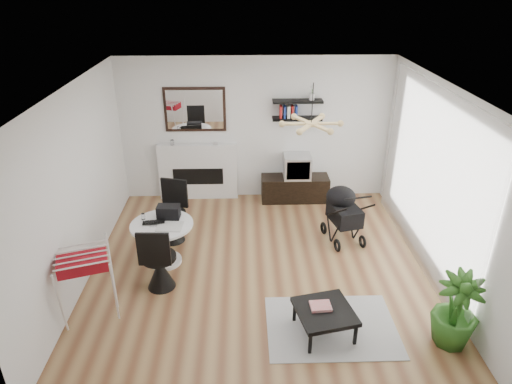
{
  "coord_description": "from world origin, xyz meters",
  "views": [
    {
      "loc": [
        -0.22,
        -5.65,
        4.02
      ],
      "look_at": [
        -0.05,
        0.4,
        1.08
      ],
      "focal_mm": 32.0,
      "sensor_mm": 36.0,
      "label": 1
    }
  ],
  "objects_px": {
    "potted_plant": "(456,310)",
    "coffee_table": "(325,312)",
    "drying_rack": "(87,285)",
    "tv_console": "(295,188)",
    "dining_table": "(163,237)",
    "stroller": "(343,216)",
    "crt_tv": "(297,166)",
    "fireplace": "(198,165)"
  },
  "relations": [
    {
      "from": "potted_plant",
      "to": "coffee_table",
      "type": "bearing_deg",
      "value": 172.24
    },
    {
      "from": "potted_plant",
      "to": "drying_rack",
      "type": "bearing_deg",
      "value": 172.98
    },
    {
      "from": "tv_console",
      "to": "dining_table",
      "type": "height_order",
      "value": "dining_table"
    },
    {
      "from": "tv_console",
      "to": "coffee_table",
      "type": "xyz_separation_m",
      "value": [
        -0.02,
        -3.63,
        0.07
      ]
    },
    {
      "from": "tv_console",
      "to": "potted_plant",
      "type": "height_order",
      "value": "potted_plant"
    },
    {
      "from": "drying_rack",
      "to": "stroller",
      "type": "bearing_deg",
      "value": 9.29
    },
    {
      "from": "tv_console",
      "to": "stroller",
      "type": "relative_size",
      "value": 1.3
    },
    {
      "from": "dining_table",
      "to": "stroller",
      "type": "xyz_separation_m",
      "value": [
        2.83,
        0.63,
        -0.02
      ]
    },
    {
      "from": "stroller",
      "to": "drying_rack",
      "type": "bearing_deg",
      "value": -165.83
    },
    {
      "from": "crt_tv",
      "to": "stroller",
      "type": "distance_m",
      "value": 1.58
    },
    {
      "from": "crt_tv",
      "to": "drying_rack",
      "type": "distance_m",
      "value": 4.43
    },
    {
      "from": "crt_tv",
      "to": "dining_table",
      "type": "relative_size",
      "value": 0.55
    },
    {
      "from": "crt_tv",
      "to": "drying_rack",
      "type": "height_order",
      "value": "drying_rack"
    },
    {
      "from": "crt_tv",
      "to": "stroller",
      "type": "bearing_deg",
      "value": -67.18
    },
    {
      "from": "fireplace",
      "to": "tv_console",
      "type": "xyz_separation_m",
      "value": [
        1.85,
        -0.16,
        -0.44
      ]
    },
    {
      "from": "fireplace",
      "to": "coffee_table",
      "type": "bearing_deg",
      "value": -64.21
    },
    {
      "from": "tv_console",
      "to": "crt_tv",
      "type": "distance_m",
      "value": 0.46
    },
    {
      "from": "tv_console",
      "to": "crt_tv",
      "type": "xyz_separation_m",
      "value": [
        0.03,
        -0.0,
        0.46
      ]
    },
    {
      "from": "tv_console",
      "to": "coffee_table",
      "type": "bearing_deg",
      "value": -90.37
    },
    {
      "from": "dining_table",
      "to": "fireplace",
      "type": "bearing_deg",
      "value": 81.21
    },
    {
      "from": "tv_console",
      "to": "drying_rack",
      "type": "distance_m",
      "value": 4.42
    },
    {
      "from": "tv_console",
      "to": "potted_plant",
      "type": "distance_m",
      "value": 4.11
    },
    {
      "from": "tv_console",
      "to": "crt_tv",
      "type": "bearing_deg",
      "value": -7.09
    },
    {
      "from": "stroller",
      "to": "dining_table",
      "type": "bearing_deg",
      "value": 179.16
    },
    {
      "from": "stroller",
      "to": "crt_tv",
      "type": "bearing_deg",
      "value": 99.45
    },
    {
      "from": "crt_tv",
      "to": "potted_plant",
      "type": "height_order",
      "value": "potted_plant"
    },
    {
      "from": "dining_table",
      "to": "stroller",
      "type": "bearing_deg",
      "value": 12.53
    },
    {
      "from": "tv_console",
      "to": "coffee_table",
      "type": "height_order",
      "value": "tv_console"
    },
    {
      "from": "fireplace",
      "to": "crt_tv",
      "type": "height_order",
      "value": "fireplace"
    },
    {
      "from": "stroller",
      "to": "fireplace",
      "type": "bearing_deg",
      "value": 133.96
    },
    {
      "from": "coffee_table",
      "to": "dining_table",
      "type": "bearing_deg",
      "value": 144.19
    },
    {
      "from": "tv_console",
      "to": "potted_plant",
      "type": "bearing_deg",
      "value": -69.13
    },
    {
      "from": "crt_tv",
      "to": "coffee_table",
      "type": "relative_size",
      "value": 0.64
    },
    {
      "from": "crt_tv",
      "to": "stroller",
      "type": "relative_size",
      "value": 0.51
    },
    {
      "from": "dining_table",
      "to": "potted_plant",
      "type": "distance_m",
      "value": 4.06
    },
    {
      "from": "tv_console",
      "to": "drying_rack",
      "type": "relative_size",
      "value": 1.29
    },
    {
      "from": "stroller",
      "to": "coffee_table",
      "type": "bearing_deg",
      "value": -119.89
    },
    {
      "from": "crt_tv",
      "to": "potted_plant",
      "type": "relative_size",
      "value": 0.53
    },
    {
      "from": "fireplace",
      "to": "tv_console",
      "type": "distance_m",
      "value": 1.91
    },
    {
      "from": "dining_table",
      "to": "coffee_table",
      "type": "distance_m",
      "value": 2.68
    },
    {
      "from": "fireplace",
      "to": "coffee_table",
      "type": "height_order",
      "value": "fireplace"
    },
    {
      "from": "fireplace",
      "to": "drying_rack",
      "type": "bearing_deg",
      "value": -107.38
    }
  ]
}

